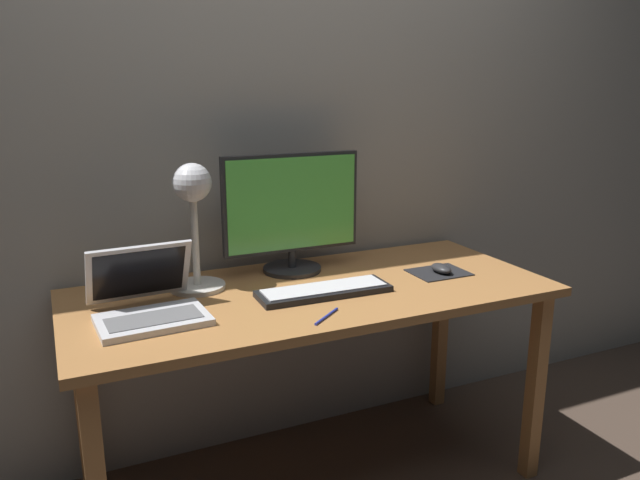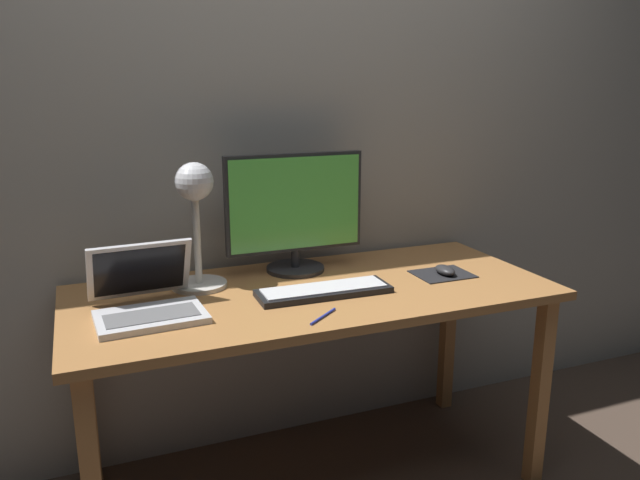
{
  "view_description": "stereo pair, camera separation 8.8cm",
  "coord_description": "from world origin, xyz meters",
  "px_view_note": "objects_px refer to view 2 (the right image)",
  "views": [
    {
      "loc": [
        -0.78,
        -1.78,
        1.41
      ],
      "look_at": [
        0.0,
        -0.05,
        0.92
      ],
      "focal_mm": 34.43,
      "sensor_mm": 36.0,
      "label": 1
    },
    {
      "loc": [
        -0.7,
        -1.81,
        1.41
      ],
      "look_at": [
        0.0,
        -0.05,
        0.92
      ],
      "focal_mm": 34.43,
      "sensor_mm": 36.0,
      "label": 2
    }
  ],
  "objects_px": {
    "monitor": "(295,210)",
    "laptop": "(146,294)",
    "keyboard_main": "(324,291)",
    "pen": "(323,316)",
    "mouse": "(445,270)",
    "desk_lamp": "(195,205)"
  },
  "relations": [
    {
      "from": "laptop",
      "to": "pen",
      "type": "distance_m",
      "value": 0.53
    },
    {
      "from": "monitor",
      "to": "keyboard_main",
      "type": "xyz_separation_m",
      "value": [
        -0.0,
        -0.28,
        -0.21
      ]
    },
    {
      "from": "keyboard_main",
      "to": "pen",
      "type": "height_order",
      "value": "keyboard_main"
    },
    {
      "from": "monitor",
      "to": "pen",
      "type": "bearing_deg",
      "value": -99.69
    },
    {
      "from": "pen",
      "to": "mouse",
      "type": "bearing_deg",
      "value": 21.01
    },
    {
      "from": "keyboard_main",
      "to": "laptop",
      "type": "bearing_deg",
      "value": 175.16
    },
    {
      "from": "monitor",
      "to": "laptop",
      "type": "bearing_deg",
      "value": -157.41
    },
    {
      "from": "desk_lamp",
      "to": "pen",
      "type": "bearing_deg",
      "value": -55.67
    },
    {
      "from": "monitor",
      "to": "keyboard_main",
      "type": "bearing_deg",
      "value": -90.22
    },
    {
      "from": "laptop",
      "to": "monitor",
      "type": "bearing_deg",
      "value": 22.59
    },
    {
      "from": "desk_lamp",
      "to": "mouse",
      "type": "distance_m",
      "value": 0.9
    },
    {
      "from": "desk_lamp",
      "to": "pen",
      "type": "distance_m",
      "value": 0.57
    },
    {
      "from": "laptop",
      "to": "pen",
      "type": "height_order",
      "value": "laptop"
    },
    {
      "from": "mouse",
      "to": "pen",
      "type": "xyz_separation_m",
      "value": [
        -0.56,
        -0.21,
        -0.02
      ]
    },
    {
      "from": "pen",
      "to": "laptop",
      "type": "bearing_deg",
      "value": 153.65
    },
    {
      "from": "keyboard_main",
      "to": "pen",
      "type": "xyz_separation_m",
      "value": [
        -0.08,
        -0.19,
        -0.01
      ]
    },
    {
      "from": "mouse",
      "to": "desk_lamp",
      "type": "bearing_deg",
      "value": 166.54
    },
    {
      "from": "mouse",
      "to": "laptop",
      "type": "bearing_deg",
      "value": 178.77
    },
    {
      "from": "keyboard_main",
      "to": "pen",
      "type": "bearing_deg",
      "value": -112.63
    },
    {
      "from": "monitor",
      "to": "keyboard_main",
      "type": "distance_m",
      "value": 0.35
    },
    {
      "from": "keyboard_main",
      "to": "desk_lamp",
      "type": "xyz_separation_m",
      "value": [
        -0.36,
        0.23,
        0.27
      ]
    },
    {
      "from": "monitor",
      "to": "pen",
      "type": "relative_size",
      "value": 3.62
    }
  ]
}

